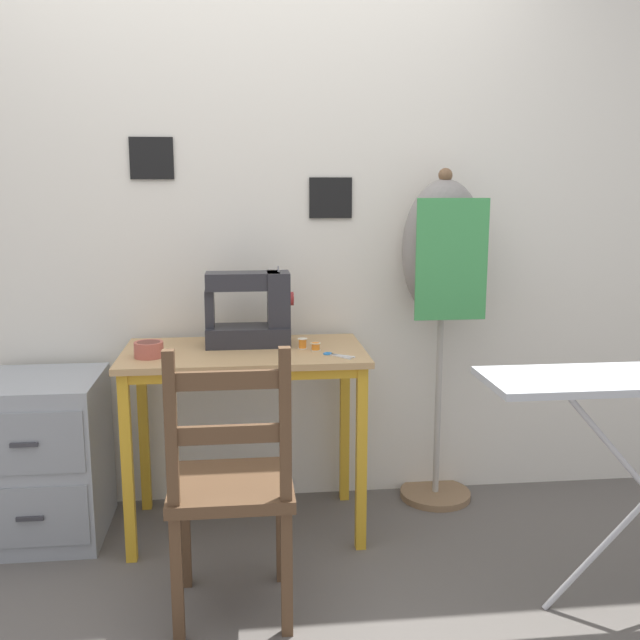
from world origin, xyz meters
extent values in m
plane|color=#5B5651|center=(0.00, 0.00, 0.00)|extent=(14.00, 14.00, 0.00)
cube|color=silver|center=(0.00, 0.60, 1.27)|extent=(10.00, 0.05, 2.55)
cube|color=black|center=(-0.37, 0.57, 1.52)|extent=(0.18, 0.01, 0.17)
cube|color=black|center=(0.39, 0.57, 1.36)|extent=(0.18, 0.01, 0.17)
cube|color=tan|center=(0.00, 0.27, 0.75)|extent=(0.96, 0.53, 0.02)
cube|color=gold|center=(0.00, 0.04, 0.72)|extent=(0.88, 0.03, 0.04)
cube|color=gold|center=(-0.44, 0.04, 0.37)|extent=(0.04, 0.04, 0.74)
cube|color=gold|center=(0.44, 0.04, 0.37)|extent=(0.04, 0.04, 0.74)
cube|color=gold|center=(-0.44, 0.49, 0.37)|extent=(0.04, 0.04, 0.74)
cube|color=gold|center=(0.44, 0.49, 0.37)|extent=(0.04, 0.04, 0.74)
cube|color=#28282D|center=(0.02, 0.35, 0.80)|extent=(0.34, 0.17, 0.08)
cube|color=#28282D|center=(0.14, 0.35, 0.96)|extent=(0.09, 0.15, 0.22)
cube|color=#28282D|center=(0.00, 0.35, 1.03)|extent=(0.30, 0.13, 0.07)
cube|color=#28282D|center=(-0.14, 0.35, 0.92)|extent=(0.04, 0.09, 0.15)
cylinder|color=#B22D2D|center=(0.20, 0.35, 0.96)|extent=(0.02, 0.06, 0.06)
cylinder|color=#99999E|center=(0.14, 0.35, 1.08)|extent=(0.01, 0.01, 0.02)
cylinder|color=#B25647|center=(-0.36, 0.18, 0.79)|extent=(0.11, 0.11, 0.06)
cylinder|color=brown|center=(-0.36, 0.18, 0.82)|extent=(0.09, 0.09, 0.01)
cube|color=silver|center=(0.38, 0.11, 0.77)|extent=(0.09, 0.07, 0.00)
cube|color=silver|center=(0.37, 0.10, 0.77)|extent=(0.07, 0.09, 0.00)
torus|color=#2870B7|center=(0.32, 0.15, 0.77)|extent=(0.03, 0.03, 0.01)
torus|color=#2870B7|center=(0.33, 0.15, 0.77)|extent=(0.03, 0.03, 0.01)
cylinder|color=orange|center=(0.23, 0.26, 0.79)|extent=(0.03, 0.03, 0.04)
cylinder|color=beige|center=(0.23, 0.26, 0.81)|extent=(0.04, 0.04, 0.00)
cylinder|color=beige|center=(0.23, 0.26, 0.77)|extent=(0.04, 0.04, 0.00)
cylinder|color=orange|center=(0.28, 0.22, 0.78)|extent=(0.03, 0.03, 0.03)
cylinder|color=beige|center=(0.28, 0.22, 0.79)|extent=(0.04, 0.04, 0.00)
cylinder|color=beige|center=(0.28, 0.22, 0.77)|extent=(0.04, 0.04, 0.00)
cube|color=#513823|center=(-0.05, -0.32, 0.44)|extent=(0.40, 0.38, 0.04)
cube|color=#513823|center=(-0.22, -0.16, 0.21)|extent=(0.04, 0.04, 0.42)
cube|color=#513823|center=(0.12, -0.16, 0.21)|extent=(0.04, 0.04, 0.42)
cube|color=#513823|center=(-0.22, -0.48, 0.21)|extent=(0.04, 0.04, 0.42)
cube|color=#513823|center=(0.12, -0.48, 0.21)|extent=(0.04, 0.04, 0.42)
cube|color=#513823|center=(-0.22, -0.48, 0.70)|extent=(0.04, 0.04, 0.48)
cube|color=#513823|center=(0.12, -0.48, 0.70)|extent=(0.04, 0.04, 0.48)
cube|color=#513823|center=(-0.05, -0.48, 0.85)|extent=(0.34, 0.02, 0.06)
cube|color=#513823|center=(-0.05, -0.48, 0.68)|extent=(0.34, 0.02, 0.06)
cube|color=#93999E|center=(-0.81, 0.30, 0.33)|extent=(0.46, 0.47, 0.66)
cube|color=gray|center=(-0.81, 0.06, 0.48)|extent=(0.43, 0.01, 0.24)
cube|color=#333338|center=(-0.81, 0.05, 0.48)|extent=(0.10, 0.01, 0.02)
cube|color=gray|center=(-0.81, 0.06, 0.19)|extent=(0.43, 0.01, 0.24)
cube|color=#333338|center=(-0.81, 0.05, 0.19)|extent=(0.10, 0.01, 0.02)
cylinder|color=#846647|center=(0.86, 0.46, 0.01)|extent=(0.32, 0.32, 0.03)
cylinder|color=#ADA89E|center=(0.86, 0.46, 0.48)|extent=(0.03, 0.03, 0.90)
ellipsoid|color=gray|center=(0.86, 0.46, 1.14)|extent=(0.36, 0.26, 0.60)
sphere|color=brown|center=(0.86, 0.46, 1.45)|extent=(0.06, 0.06, 0.06)
cube|color=#3D934C|center=(0.86, 0.33, 1.11)|extent=(0.30, 0.01, 0.50)
camera|label=1|loc=(0.00, -2.53, 1.41)|focal=40.00mm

